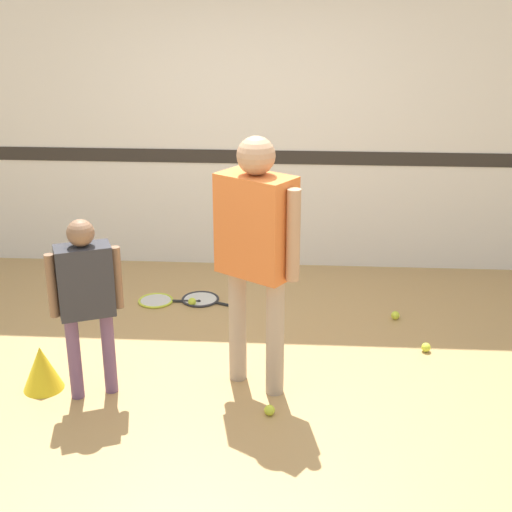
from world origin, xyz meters
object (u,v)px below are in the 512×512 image
Objects in this scene: person_student_left at (86,290)px; tennis_ball_stray_right at (426,347)px; person_instructor at (256,239)px; racket_spare_on_floor at (202,299)px; tennis_ball_by_spare_racket at (192,302)px; training_cone at (42,368)px; tennis_ball_near_instructor at (270,410)px; racket_second_spare at (158,301)px; tennis_ball_stray_left at (395,315)px.

person_student_left reaches higher than tennis_ball_stray_right.
racket_spare_on_floor is (-0.53, 1.30, -1.00)m from person_instructor.
person_instructor reaches higher than tennis_ball_by_spare_racket.
tennis_ball_by_spare_racket is 0.22× the size of training_cone.
tennis_ball_by_spare_racket is at bearing 114.54° from tennis_ball_near_instructor.
racket_spare_on_floor is 1.77m from tennis_ball_near_instructor.
racket_second_spare is 7.92× the size of tennis_ball_near_instructor.
training_cone reaches higher than tennis_ball_near_instructor.
person_instructor reaches higher than racket_second_spare.
tennis_ball_near_instructor is 0.22× the size of training_cone.
tennis_ball_by_spare_racket is 1.64m from tennis_ball_stray_left.
person_instructor is at bearing -63.35° from tennis_ball_by_spare_racket.
racket_spare_on_floor is 8.22× the size of tennis_ball_stray_right.
racket_second_spare is 1.93m from tennis_ball_stray_left.
person_instructor is 24.86× the size of tennis_ball_stray_left.
person_instructor is at bearing 106.77° from tennis_ball_near_instructor.
training_cone is at bearing -165.44° from tennis_ball_stray_right.
racket_spare_on_floor is 1.58m from tennis_ball_stray_left.
person_instructor is at bearing -134.46° from tennis_ball_stray_left.
person_student_left is 2.42m from tennis_ball_stray_right.
tennis_ball_near_instructor is at bearing -8.14° from training_cone.
training_cone reaches higher than tennis_ball_stray_left.
training_cone reaches higher than tennis_ball_stray_right.
person_instructor reaches higher than training_cone.
tennis_ball_by_spare_racket reaches higher than racket_second_spare.
person_student_left is at bearing -107.00° from tennis_ball_by_spare_racket.
tennis_ball_stray_left is 2.68m from training_cone.
tennis_ball_stray_left is at bearing 106.70° from tennis_ball_stray_right.
racket_second_spare is at bearing -148.91° from racket_spare_on_floor.
training_cone is (-2.56, -0.66, 0.12)m from tennis_ball_stray_right.
racket_second_spare is at bearing 158.65° from person_instructor.
racket_spare_on_floor is at bearing 170.80° from tennis_ball_stray_left.
person_instructor reaches higher than racket_spare_on_floor.
tennis_ball_near_instructor is at bearing -45.16° from racket_spare_on_floor.
person_instructor is at bearing -54.96° from racket_second_spare.
tennis_ball_by_spare_racket is (0.42, 1.38, -0.69)m from person_student_left.
training_cone is (-0.84, -1.44, 0.14)m from racket_spare_on_floor.
tennis_ball_near_instructor is (1.00, -1.60, 0.02)m from racket_second_spare.
tennis_ball_stray_left is at bearing 56.54° from tennis_ball_near_instructor.
racket_spare_on_floor is 8.22× the size of tennis_ball_near_instructor.
racket_spare_on_floor is 0.12m from tennis_ball_by_spare_racket.
person_instructor is 5.45× the size of training_cone.
tennis_ball_stray_left is 1.00× the size of tennis_ball_stray_right.
person_student_left is at bearing -162.27° from tennis_ball_stray_right.
racket_spare_on_floor is at bearing 6.98° from racket_second_spare.
person_student_left is 0.67m from training_cone.
tennis_ball_stray_right is 0.22× the size of training_cone.
tennis_ball_near_instructor and tennis_ball_stray_left have the same top height.
tennis_ball_stray_left is at bearing 78.70° from person_instructor.
tennis_ball_near_instructor reaches higher than racket_spare_on_floor.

